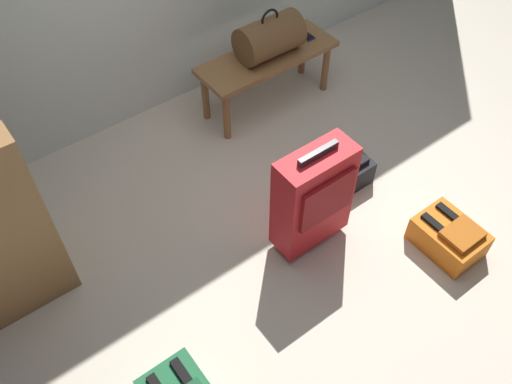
{
  "coord_description": "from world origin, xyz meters",
  "views": [
    {
      "loc": [
        -1.51,
        -1.36,
        2.63
      ],
      "look_at": [
        -0.29,
        0.27,
        0.25
      ],
      "focal_mm": 38.22,
      "sensor_mm": 36.0,
      "label": 1
    }
  ],
  "objects_px": {
    "suitcase_upright_red": "(313,197)",
    "backpack_dark": "(339,165)",
    "cell_phone": "(305,35)",
    "bench": "(267,63)",
    "duffel_bag_brown": "(269,37)",
    "backpack_orange": "(449,237)"
  },
  "relations": [
    {
      "from": "suitcase_upright_red",
      "to": "backpack_dark",
      "type": "bearing_deg",
      "value": 29.45
    },
    {
      "from": "cell_phone",
      "to": "suitcase_upright_red",
      "type": "height_order",
      "value": "suitcase_upright_red"
    },
    {
      "from": "bench",
      "to": "duffel_bag_brown",
      "type": "height_order",
      "value": "duffel_bag_brown"
    },
    {
      "from": "cell_phone",
      "to": "backpack_orange",
      "type": "distance_m",
      "value": 1.73
    },
    {
      "from": "duffel_bag_brown",
      "to": "backpack_orange",
      "type": "distance_m",
      "value": 1.71
    },
    {
      "from": "cell_phone",
      "to": "bench",
      "type": "bearing_deg",
      "value": -177.08
    },
    {
      "from": "duffel_bag_brown",
      "to": "backpack_dark",
      "type": "relative_size",
      "value": 1.16
    },
    {
      "from": "bench",
      "to": "backpack_dark",
      "type": "relative_size",
      "value": 2.63
    },
    {
      "from": "bench",
      "to": "backpack_orange",
      "type": "bearing_deg",
      "value": -88.34
    },
    {
      "from": "bench",
      "to": "backpack_orange",
      "type": "relative_size",
      "value": 2.63
    },
    {
      "from": "duffel_bag_brown",
      "to": "cell_phone",
      "type": "xyz_separation_m",
      "value": [
        0.34,
        0.02,
        -0.13
      ]
    },
    {
      "from": "suitcase_upright_red",
      "to": "backpack_dark",
      "type": "xyz_separation_m",
      "value": [
        0.48,
        0.27,
        -0.28
      ]
    },
    {
      "from": "duffel_bag_brown",
      "to": "backpack_orange",
      "type": "bearing_deg",
      "value": -88.78
    },
    {
      "from": "duffel_bag_brown",
      "to": "suitcase_upright_red",
      "type": "distance_m",
      "value": 1.27
    },
    {
      "from": "cell_phone",
      "to": "duffel_bag_brown",
      "type": "bearing_deg",
      "value": -176.97
    },
    {
      "from": "bench",
      "to": "suitcase_upright_red",
      "type": "xyz_separation_m",
      "value": [
        -0.55,
        -1.12,
        0.02
      ]
    },
    {
      "from": "bench",
      "to": "suitcase_upright_red",
      "type": "bearing_deg",
      "value": -116.16
    },
    {
      "from": "suitcase_upright_red",
      "to": "duffel_bag_brown",
      "type": "bearing_deg",
      "value": 63.32
    },
    {
      "from": "duffel_bag_brown",
      "to": "backpack_orange",
      "type": "height_order",
      "value": "duffel_bag_brown"
    },
    {
      "from": "backpack_orange",
      "to": "bench",
      "type": "bearing_deg",
      "value": 91.66
    },
    {
      "from": "backpack_orange",
      "to": "cell_phone",
      "type": "bearing_deg",
      "value": 79.67
    },
    {
      "from": "cell_phone",
      "to": "suitcase_upright_red",
      "type": "relative_size",
      "value": 0.2
    }
  ]
}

